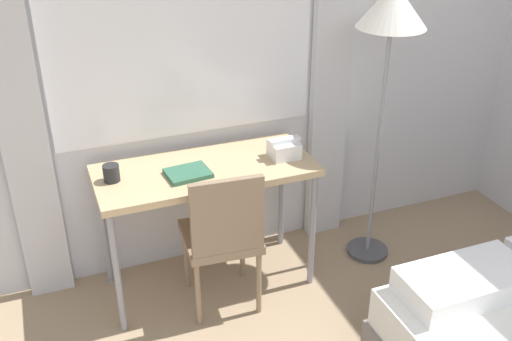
# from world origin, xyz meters

# --- Properties ---
(wall_back_with_window) EXTENTS (5.41, 0.13, 2.70)m
(wall_back_with_window) POSITION_xyz_m (-0.00, 3.07, 1.35)
(wall_back_with_window) COLOR silver
(wall_back_with_window) RESTS_ON ground_plane
(desk) EXTENTS (1.20, 0.52, 0.78)m
(desk) POSITION_xyz_m (-0.04, 2.73, 0.70)
(desk) COLOR tan
(desk) RESTS_ON ground_plane
(desk_chair) EXTENTS (0.43, 0.43, 0.88)m
(desk_chair) POSITION_xyz_m (-0.02, 2.49, 0.50)
(desk_chair) COLOR #8C7259
(desk_chair) RESTS_ON ground_plane
(standing_lamp) EXTENTS (0.38, 0.38, 1.70)m
(standing_lamp) POSITION_xyz_m (1.00, 2.65, 1.48)
(standing_lamp) COLOR #4C4C51
(standing_lamp) RESTS_ON ground_plane
(telephone) EXTENTS (0.18, 0.14, 0.11)m
(telephone) POSITION_xyz_m (0.41, 2.69, 0.83)
(telephone) COLOR white
(telephone) RESTS_ON desk
(book) EXTENTS (0.24, 0.20, 0.02)m
(book) POSITION_xyz_m (-0.15, 2.68, 0.79)
(book) COLOR #33664C
(book) RESTS_ON desk
(mug) EXTENTS (0.09, 0.09, 0.09)m
(mug) POSITION_xyz_m (-0.53, 2.76, 0.82)
(mug) COLOR #262628
(mug) RESTS_ON desk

